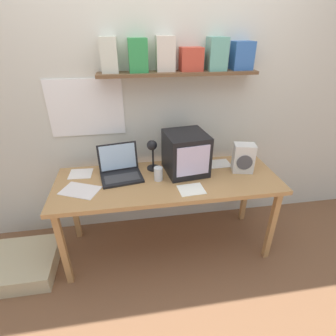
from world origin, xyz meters
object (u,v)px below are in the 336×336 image
(open_notebook, at_px, (80,190))
(printed_handout, at_px, (191,190))
(laptop, at_px, (120,169))
(floor_cushion, at_px, (24,264))
(space_heater, at_px, (243,158))
(desk_lamp, at_px, (152,151))
(juice_glass, at_px, (158,174))
(loose_paper_near_laptop, at_px, (81,174))
(loose_paper_near_monitor, at_px, (215,164))
(crt_monitor, at_px, (186,153))
(corner_desk, at_px, (168,185))

(open_notebook, xyz_separation_m, printed_handout, (0.82, -0.12, 0.00))
(laptop, relative_size, floor_cushion, 0.70)
(laptop, relative_size, space_heater, 1.49)
(open_notebook, bearing_deg, floor_cushion, -177.22)
(desk_lamp, bearing_deg, open_notebook, -146.57)
(juice_glass, height_order, open_notebook, juice_glass)
(laptop, xyz_separation_m, loose_paper_near_laptop, (-0.33, 0.08, -0.06))
(loose_paper_near_monitor, bearing_deg, loose_paper_near_laptop, 179.56)
(juice_glass, bearing_deg, space_heater, 2.69)
(juice_glass, relative_size, loose_paper_near_monitor, 0.41)
(crt_monitor, height_order, juice_glass, crt_monitor)
(open_notebook, bearing_deg, printed_handout, -8.33)
(loose_paper_near_monitor, bearing_deg, floor_cushion, -170.66)
(desk_lamp, height_order, open_notebook, desk_lamp)
(loose_paper_near_laptop, bearing_deg, floor_cushion, -151.24)
(space_heater, bearing_deg, laptop, -171.80)
(space_heater, relative_size, open_notebook, 0.74)
(juice_glass, height_order, loose_paper_near_monitor, juice_glass)
(corner_desk, height_order, printed_handout, printed_handout)
(laptop, xyz_separation_m, loose_paper_near_monitor, (0.83, 0.07, -0.06))
(desk_lamp, height_order, loose_paper_near_monitor, desk_lamp)
(desk_lamp, xyz_separation_m, juice_glass, (0.03, -0.15, -0.13))
(laptop, height_order, loose_paper_near_monitor, laptop)
(laptop, relative_size, printed_handout, 1.79)
(juice_glass, relative_size, floor_cushion, 0.22)
(juice_glass, height_order, floor_cushion, juice_glass)
(laptop, height_order, open_notebook, laptop)
(loose_paper_near_monitor, bearing_deg, printed_handout, -129.77)
(loose_paper_near_monitor, bearing_deg, crt_monitor, -165.05)
(crt_monitor, distance_m, loose_paper_near_monitor, 0.34)
(corner_desk, height_order, desk_lamp, desk_lamp)
(juice_glass, bearing_deg, desk_lamp, 100.33)
(juice_glass, bearing_deg, floor_cushion, -175.43)
(crt_monitor, bearing_deg, open_notebook, -175.57)
(floor_cushion, bearing_deg, open_notebook, 2.78)
(desk_lamp, distance_m, loose_paper_near_monitor, 0.59)
(loose_paper_near_laptop, height_order, loose_paper_near_monitor, same)
(desk_lamp, bearing_deg, loose_paper_near_laptop, -171.34)
(desk_lamp, distance_m, open_notebook, 0.64)
(crt_monitor, distance_m, space_heater, 0.48)
(corner_desk, height_order, juice_glass, juice_glass)
(printed_handout, relative_size, floor_cushion, 0.39)
(loose_paper_near_monitor, height_order, floor_cushion, loose_paper_near_monitor)
(floor_cushion, bearing_deg, corner_desk, 4.22)
(laptop, distance_m, loose_paper_near_monitor, 0.83)
(corner_desk, height_order, floor_cushion, corner_desk)
(loose_paper_near_laptop, xyz_separation_m, open_notebook, (0.03, -0.26, 0.00))
(crt_monitor, relative_size, open_notebook, 1.16)
(laptop, bearing_deg, printed_handout, -39.43)
(space_heater, xyz_separation_m, printed_handout, (-0.49, -0.22, -0.12))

